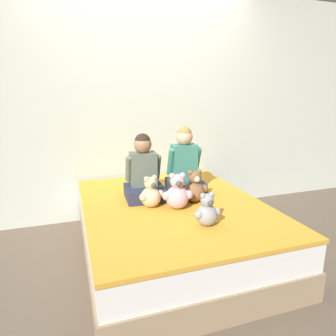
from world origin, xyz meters
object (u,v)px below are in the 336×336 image
at_px(child_on_right, 185,168).
at_px(teddy_bear_between_children, 177,194).
at_px(bed, 173,229).
at_px(teddy_bear_at_foot_of_bed, 207,212).
at_px(teddy_bear_held_by_right_child, 195,188).
at_px(child_on_left, 144,173).
at_px(teddy_bear_held_by_left_child, 151,194).

xyz_separation_m(child_on_right, teddy_bear_between_children, (-0.20, -0.34, -0.12)).
relative_size(bed, teddy_bear_at_foot_of_bed, 7.64).
xyz_separation_m(bed, teddy_bear_held_by_right_child, (0.19, -0.02, 0.36)).
bearing_deg(teddy_bear_at_foot_of_bed, child_on_left, 107.72).
height_order(child_on_left, child_on_right, child_on_right).
xyz_separation_m(bed, teddy_bear_held_by_left_child, (-0.20, -0.02, 0.35)).
bearing_deg(bed, teddy_bear_at_foot_of_bed, -80.43).
height_order(teddy_bear_held_by_left_child, teddy_bear_at_foot_of_bed, teddy_bear_held_by_left_child).
relative_size(teddy_bear_held_by_right_child, teddy_bear_between_children, 0.95).
xyz_separation_m(teddy_bear_between_children, teddy_bear_at_foot_of_bed, (0.09, -0.37, -0.02)).
xyz_separation_m(teddy_bear_held_by_left_child, teddy_bear_held_by_right_child, (0.39, 0.00, 0.01)).
xyz_separation_m(child_on_right, teddy_bear_held_by_left_child, (-0.40, -0.24, -0.13)).
relative_size(teddy_bear_held_by_right_child, teddy_bear_at_foot_of_bed, 1.16).
height_order(child_on_right, teddy_bear_held_by_left_child, child_on_right).
bearing_deg(teddy_bear_between_children, teddy_bear_held_by_left_child, 161.92).
distance_m(bed, teddy_bear_held_by_right_child, 0.41).
height_order(child_on_left, teddy_bear_between_children, child_on_left).
relative_size(bed, child_on_right, 3.02).
bearing_deg(teddy_bear_held_by_left_child, bed, -10.14).
bearing_deg(child_on_left, bed, -45.05).
height_order(bed, child_on_left, child_on_left).
xyz_separation_m(teddy_bear_held_by_left_child, teddy_bear_at_foot_of_bed, (0.29, -0.47, -0.01)).
bearing_deg(teddy_bear_held_by_right_child, child_on_left, 146.73).
bearing_deg(teddy_bear_between_children, bed, 94.99).
relative_size(child_on_left, teddy_bear_held_by_left_child, 2.16).
distance_m(bed, teddy_bear_held_by_left_child, 0.41).
xyz_separation_m(teddy_bear_held_by_right_child, teddy_bear_at_foot_of_bed, (-0.11, -0.47, -0.02)).
height_order(bed, teddy_bear_at_foot_of_bed, teddy_bear_at_foot_of_bed).
bearing_deg(teddy_bear_held_by_left_child, teddy_bear_at_foot_of_bed, -73.33).
distance_m(child_on_right, teddy_bear_held_by_left_child, 0.48).
distance_m(teddy_bear_held_by_right_child, teddy_bear_at_foot_of_bed, 0.48).
bearing_deg(teddy_bear_held_by_right_child, teddy_bear_at_foot_of_bed, -104.41).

